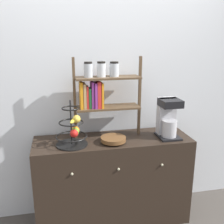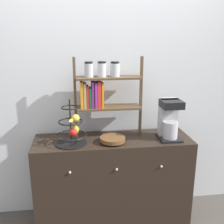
{
  "view_description": "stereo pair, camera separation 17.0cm",
  "coord_description": "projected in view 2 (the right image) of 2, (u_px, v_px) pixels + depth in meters",
  "views": [
    {
      "loc": [
        -0.48,
        -2.02,
        1.8
      ],
      "look_at": [
        -0.01,
        0.23,
        1.14
      ],
      "focal_mm": 42.0,
      "sensor_mm": 36.0,
      "label": 1
    },
    {
      "loc": [
        -0.32,
        -2.05,
        1.8
      ],
      "look_at": [
        -0.01,
        0.23,
        1.14
      ],
      "focal_mm": 42.0,
      "sensor_mm": 36.0,
      "label": 2
    }
  ],
  "objects": [
    {
      "name": "fruit_stand",
      "position": [
        72.0,
        130.0,
        2.32
      ],
      "size": [
        0.28,
        0.28,
        0.41
      ],
      "color": "black",
      "rests_on": "sideboard"
    },
    {
      "name": "shelf_hutch",
      "position": [
        100.0,
        89.0,
        2.41
      ],
      "size": [
        0.64,
        0.2,
        0.76
      ],
      "color": "brown",
      "rests_on": "sideboard"
    },
    {
      "name": "coffee_maker",
      "position": [
        169.0,
        119.0,
        2.45
      ],
      "size": [
        0.2,
        0.24,
        0.37
      ],
      "color": "black",
      "rests_on": "sideboard"
    },
    {
      "name": "sideboard",
      "position": [
        113.0,
        180.0,
        2.59
      ],
      "size": [
        1.48,
        0.48,
        0.88
      ],
      "color": "black",
      "rests_on": "ground_plane"
    },
    {
      "name": "wooden_bowl",
      "position": [
        113.0,
        139.0,
        2.38
      ],
      "size": [
        0.23,
        0.23,
        0.05
      ],
      "color": "brown",
      "rests_on": "sideboard"
    },
    {
      "name": "wall_back",
      "position": [
        109.0,
        89.0,
        2.62
      ],
      "size": [
        7.0,
        0.05,
        2.6
      ],
      "primitive_type": "cube",
      "color": "silver",
      "rests_on": "ground_plane"
    }
  ]
}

